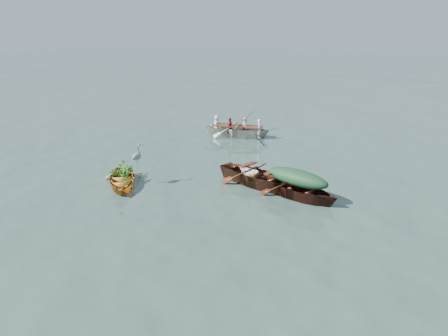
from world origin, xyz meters
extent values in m
plane|color=#395048|center=(0.00, 0.00, 0.00)|extent=(140.00, 140.00, 0.00)
imported|color=orange|center=(-3.04, 0.78, 0.00)|extent=(3.01, 3.01, 0.79)
imported|color=#421B0F|center=(2.33, 3.28, 0.00)|extent=(4.13, 1.72, 0.91)
imported|color=#5D2917|center=(0.86, 3.46, 0.00)|extent=(4.69, 2.03, 1.07)
imported|color=white|center=(-3.45, 8.61, 0.00)|extent=(4.55, 2.73, 1.04)
ellipsoid|color=#1A401F|center=(2.33, 3.28, 0.72)|extent=(2.27, 0.95, 0.52)
imported|color=#2C6119|center=(-3.41, 1.19, 0.69)|extent=(1.13, 1.13, 0.60)
imported|color=white|center=(-3.45, 8.61, 0.90)|extent=(3.27, 2.16, 0.76)
camera|label=1|loc=(7.90, -8.65, 5.38)|focal=35.00mm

